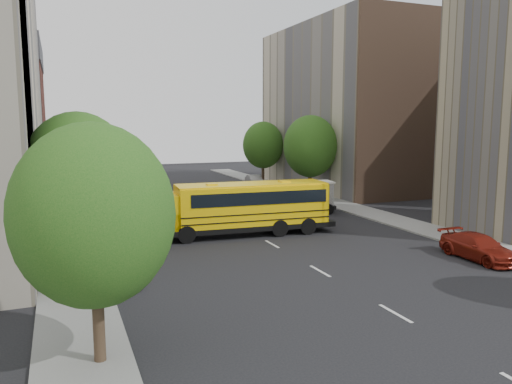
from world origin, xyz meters
TOP-DOWN VIEW (x-y plane):
  - ground at (0.00, 0.00)m, footprint 120.00×120.00m
  - sidewalk_left at (-11.50, 5.00)m, footprint 3.00×80.00m
  - sidewalk_right at (11.50, 5.00)m, footprint 3.00×80.00m
  - lane_markings at (0.00, 10.00)m, footprint 0.15×64.00m
  - building_right_far at (18.00, 20.00)m, footprint 10.00×22.00m
  - building_right_sidewall at (18.00, 9.00)m, footprint 10.10×0.30m
  - street_tree_0 at (-11.00, -14.00)m, footprint 4.80×4.80m
  - street_tree_1 at (-11.00, -4.00)m, footprint 5.12×5.12m
  - street_tree_2 at (-11.00, 14.00)m, footprint 4.99×4.99m
  - street_tree_4 at (11.00, 14.00)m, footprint 5.25×5.25m
  - street_tree_5 at (11.00, 26.00)m, footprint 4.86×4.86m
  - school_bus at (-0.93, 1.15)m, footprint 12.55×3.72m
  - safari_truck at (6.16, 6.93)m, footprint 6.36×3.26m
  - parked_car_0 at (-9.60, -5.73)m, footprint 2.18×4.48m
  - parked_car_1 at (-9.60, 11.83)m, footprint 1.98×4.95m
  - parked_car_2 at (-9.51, 19.17)m, footprint 2.51×5.28m
  - parked_car_3 at (9.02, -9.28)m, footprint 1.97×4.73m
  - parked_car_4 at (9.60, 15.34)m, footprint 1.89×4.24m
  - parked_car_5 at (9.21, 24.21)m, footprint 1.79×4.11m

SIDE VIEW (x-z plane):
  - ground at x=0.00m, z-range 0.00..0.00m
  - lane_markings at x=0.00m, z-range 0.00..0.01m
  - sidewalk_left at x=-11.50m, z-range 0.00..0.12m
  - sidewalk_right at x=11.50m, z-range 0.00..0.12m
  - parked_car_5 at x=9.21m, z-range 0.00..1.32m
  - parked_car_3 at x=9.02m, z-range 0.00..1.36m
  - parked_car_4 at x=9.60m, z-range 0.00..1.41m
  - parked_car_2 at x=-9.51m, z-range 0.00..1.46m
  - parked_car_0 at x=-9.60m, z-range 0.00..1.47m
  - parked_car_1 at x=-9.60m, z-range 0.00..1.60m
  - safari_truck at x=6.16m, z-range 0.08..2.67m
  - school_bus at x=-0.93m, z-range 0.20..3.70m
  - street_tree_0 at x=-11.00m, z-range 0.94..8.35m
  - street_tree_5 at x=11.00m, z-range 0.95..8.46m
  - street_tree_2 at x=-11.00m, z-range 0.97..8.68m
  - street_tree_1 at x=-11.00m, z-range 1.00..8.90m
  - street_tree_4 at x=11.00m, z-range 1.02..9.13m
  - building_right_far at x=18.00m, z-range 0.00..18.00m
  - building_right_sidewall at x=18.00m, z-range 0.00..18.00m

